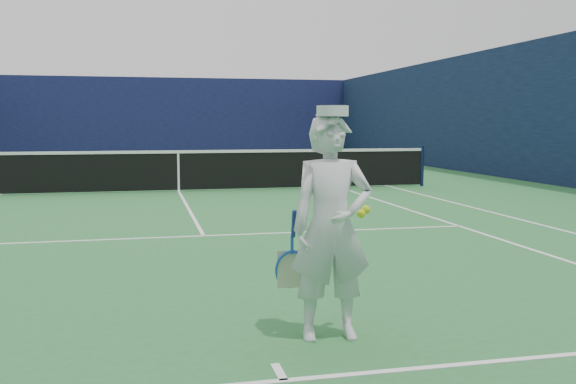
# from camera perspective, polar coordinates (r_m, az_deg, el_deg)

# --- Properties ---
(ground) EXTENTS (80.00, 80.00, 0.00)m
(ground) POSITION_cam_1_polar(r_m,az_deg,el_deg) (15.88, -9.68, 0.04)
(ground) COLOR #296D35
(ground) RESTS_ON ground
(court_markings) EXTENTS (11.03, 23.83, 0.01)m
(court_markings) POSITION_cam_1_polar(r_m,az_deg,el_deg) (15.88, -9.68, 0.06)
(court_markings) COLOR white
(court_markings) RESTS_ON ground
(windscreen_fence) EXTENTS (20.12, 36.12, 4.00)m
(windscreen_fence) POSITION_cam_1_polar(r_m,az_deg,el_deg) (15.80, -9.81, 7.27)
(windscreen_fence) COLOR #0F133A
(windscreen_fence) RESTS_ON ground
(tennis_net) EXTENTS (12.88, 0.09, 1.07)m
(tennis_net) POSITION_cam_1_polar(r_m,az_deg,el_deg) (15.83, -9.72, 2.04)
(tennis_net) COLOR #141E4C
(tennis_net) RESTS_ON ground
(tennis_player) EXTENTS (0.76, 0.49, 1.79)m
(tennis_player) POSITION_cam_1_polar(r_m,az_deg,el_deg) (4.91, 3.89, -3.09)
(tennis_player) COLOR white
(tennis_player) RESTS_ON ground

